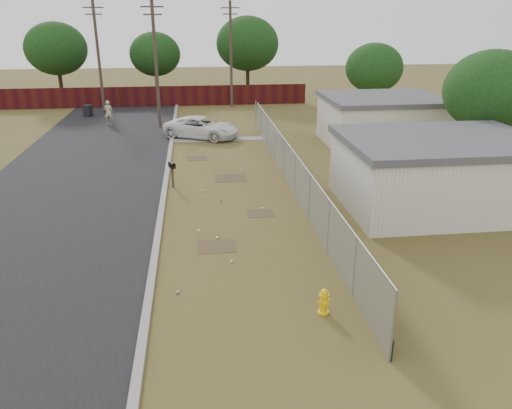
{
  "coord_description": "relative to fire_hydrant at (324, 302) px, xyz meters",
  "views": [
    {
      "loc": [
        -1.39,
        -21.58,
        8.03
      ],
      "look_at": [
        0.81,
        -3.75,
        1.1
      ],
      "focal_mm": 35.0,
      "sensor_mm": 36.0,
      "label": 1
    }
  ],
  "objects": [
    {
      "name": "utility_poles",
      "position": [
        -5.68,
        30.39,
        4.32
      ],
      "size": [
        12.6,
        8.24,
        9.0
      ],
      "color": "#483B30",
      "rests_on": "ground"
    },
    {
      "name": "scattered_litter",
      "position": [
        -2.5,
        7.36,
        -0.34
      ],
      "size": [
        3.64,
        12.48,
        0.07
      ],
      "color": "silver",
      "rests_on": "ground"
    },
    {
      "name": "fire_hydrant",
      "position": [
        0.0,
        0.0,
        0.0
      ],
      "size": [
        0.41,
        0.41,
        0.81
      ],
      "color": "yellow",
      "rests_on": "ground"
    },
    {
      "name": "houses",
      "position": [
        7.69,
        12.85,
        1.18
      ],
      "size": [
        9.3,
        17.24,
        3.1
      ],
      "color": "silver",
      "rests_on": "ground"
    },
    {
      "name": "chainlink_fence",
      "position": [
        1.11,
        10.75,
        0.42
      ],
      "size": [
        0.1,
        27.06,
        2.02
      ],
      "color": "gray",
      "rests_on": "ground"
    },
    {
      "name": "horizon_trees",
      "position": [
        -1.17,
        33.28,
        4.25
      ],
      "size": [
        33.32,
        31.94,
        7.78
      ],
      "color": "#2E2115",
      "rests_on": "ground"
    },
    {
      "name": "street",
      "position": [
        -8.77,
        17.77,
        -0.36
      ],
      "size": [
        15.1,
        60.0,
        0.12
      ],
      "color": "black",
      "rests_on": "ground"
    },
    {
      "name": "privacy_fence",
      "position": [
        -8.01,
        34.72,
        0.52
      ],
      "size": [
        30.0,
        0.12,
        1.8
      ],
      "primitive_type": "cube",
      "color": "#40110D",
      "rests_on": "ground"
    },
    {
      "name": "trash_bin",
      "position": [
        -12.13,
        30.56,
        0.1
      ],
      "size": [
        0.79,
        0.85,
        0.94
      ],
      "color": "black",
      "rests_on": "ground"
    },
    {
      "name": "mailbox",
      "position": [
        -4.61,
        11.65,
        0.64
      ],
      "size": [
        0.38,
        0.55,
        1.29
      ],
      "color": "brown",
      "rests_on": "ground"
    },
    {
      "name": "ground",
      "position": [
        -2.01,
        9.72,
        -0.38
      ],
      "size": [
        120.0,
        120.0,
        0.0
      ],
      "primitive_type": "plane",
      "color": "brown",
      "rests_on": "ground"
    },
    {
      "name": "pickup_truck",
      "position": [
        -2.96,
        21.93,
        0.33
      ],
      "size": [
        5.64,
        4.5,
        1.43
      ],
      "primitive_type": "imported",
      "rotation": [
        0.0,
        0.0,
        1.08
      ],
      "color": "white",
      "rests_on": "ground"
    },
    {
      "name": "pedestrian",
      "position": [
        -9.92,
        27.14,
        0.53
      ],
      "size": [
        0.7,
        0.5,
        1.82
      ],
      "primitive_type": "imported",
      "rotation": [
        0.0,
        0.0,
        3.05
      ],
      "color": "tan",
      "rests_on": "ground"
    }
  ]
}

